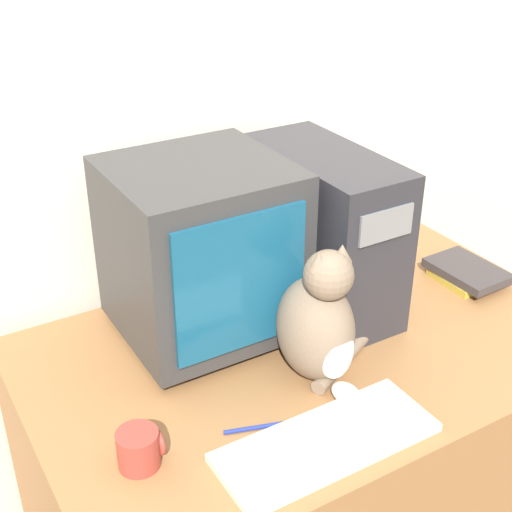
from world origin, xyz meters
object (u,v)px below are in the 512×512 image
(keyboard, at_px, (327,442))
(pen, at_px, (260,427))
(mug, at_px, (140,449))
(book_stack, at_px, (465,273))
(crt_monitor, at_px, (201,251))
(cat, at_px, (319,325))
(computer_tower, at_px, (323,231))

(keyboard, relative_size, pen, 3.11)
(keyboard, height_order, pen, keyboard)
(keyboard, xyz_separation_m, mug, (-0.33, 0.14, 0.03))
(pen, xyz_separation_m, mug, (-0.24, 0.03, 0.03))
(book_stack, distance_m, pen, 0.81)
(keyboard, bearing_deg, crt_monitor, 93.13)
(cat, bearing_deg, computer_tower, 49.70)
(book_stack, relative_size, mug, 2.41)
(crt_monitor, xyz_separation_m, mug, (-0.30, -0.33, -0.18))
(book_stack, bearing_deg, computer_tower, 163.35)
(computer_tower, distance_m, book_stack, 0.45)
(book_stack, bearing_deg, cat, -166.89)
(pen, height_order, mug, mug)
(pen, distance_m, mug, 0.25)
(cat, height_order, pen, cat)
(mug, bearing_deg, book_stack, 10.26)
(book_stack, bearing_deg, pen, -164.44)
(cat, distance_m, pen, 0.25)
(keyboard, xyz_separation_m, book_stack, (0.69, 0.32, 0.01))
(crt_monitor, distance_m, book_stack, 0.76)
(cat, bearing_deg, book_stack, 9.00)
(computer_tower, xyz_separation_m, book_stack, (0.40, -0.12, -0.18))
(computer_tower, height_order, cat, computer_tower)
(pen, bearing_deg, mug, 172.40)
(computer_tower, xyz_separation_m, cat, (-0.19, -0.25, -0.07))
(crt_monitor, height_order, book_stack, crt_monitor)
(mug, bearing_deg, computer_tower, 25.93)
(keyboard, height_order, cat, cat)
(cat, relative_size, pen, 2.31)
(cat, xyz_separation_m, book_stack, (0.58, 0.14, -0.11))
(computer_tower, xyz_separation_m, pen, (-0.38, -0.34, -0.20))
(pen, bearing_deg, computer_tower, 41.28)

